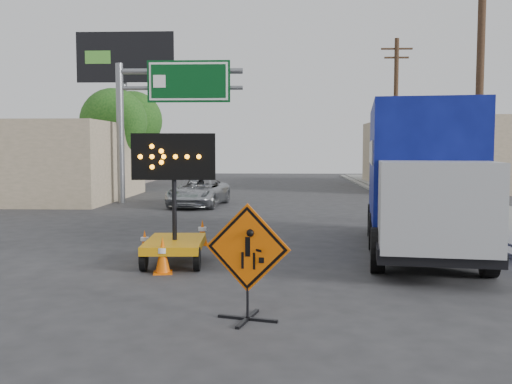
# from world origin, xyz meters

# --- Properties ---
(ground) EXTENTS (100.00, 100.00, 0.00)m
(ground) POSITION_xyz_m (0.00, 0.00, 0.00)
(ground) COLOR #2D2D30
(ground) RESTS_ON ground
(curb_right) EXTENTS (0.40, 60.00, 0.12)m
(curb_right) POSITION_xyz_m (7.20, 15.00, 0.06)
(curb_right) COLOR gray
(curb_right) RESTS_ON ground
(sidewalk_right) EXTENTS (4.00, 60.00, 0.15)m
(sidewalk_right) POSITION_xyz_m (9.50, 15.00, 0.07)
(sidewalk_right) COLOR gray
(sidewalk_right) RESTS_ON ground
(storefront_left_far) EXTENTS (12.00, 10.00, 4.40)m
(storefront_left_far) POSITION_xyz_m (-15.00, 34.00, 2.20)
(storefront_left_far) COLOR gray
(storefront_left_far) RESTS_ON ground
(building_right_far) EXTENTS (10.00, 14.00, 4.60)m
(building_right_far) POSITION_xyz_m (13.00, 30.00, 2.30)
(building_right_far) COLOR #C2AA8C
(building_right_far) RESTS_ON ground
(highway_gantry) EXTENTS (6.18, 0.38, 6.90)m
(highway_gantry) POSITION_xyz_m (-4.43, 17.96, 5.07)
(highway_gantry) COLOR slate
(highway_gantry) RESTS_ON ground
(billboard) EXTENTS (6.10, 0.54, 9.85)m
(billboard) POSITION_xyz_m (-8.35, 25.87, 7.35)
(billboard) COLOR slate
(billboard) RESTS_ON ground
(utility_pole_near) EXTENTS (1.80, 0.26, 9.00)m
(utility_pole_near) POSITION_xyz_m (8.00, 10.00, 4.68)
(utility_pole_near) COLOR #4C3220
(utility_pole_near) RESTS_ON ground
(utility_pole_far) EXTENTS (1.80, 0.26, 9.00)m
(utility_pole_far) POSITION_xyz_m (8.00, 24.00, 4.68)
(utility_pole_far) COLOR #4C3220
(utility_pole_far) RESTS_ON ground
(tree_left_near) EXTENTS (3.71, 3.71, 6.03)m
(tree_left_near) POSITION_xyz_m (-8.00, 22.00, 4.16)
(tree_left_near) COLOR #4C3220
(tree_left_near) RESTS_ON ground
(tree_left_far) EXTENTS (4.10, 4.10, 6.66)m
(tree_left_far) POSITION_xyz_m (-9.00, 30.00, 4.60)
(tree_left_far) COLOR #4C3220
(tree_left_far) RESTS_ON ground
(construction_sign) EXTENTS (1.37, 0.98, 1.87)m
(construction_sign) POSITION_xyz_m (0.80, -0.77, 0.98)
(construction_sign) COLOR black
(construction_sign) RESTS_ON ground
(arrow_board) EXTENTS (1.94, 2.22, 3.07)m
(arrow_board) POSITION_xyz_m (-1.16, 3.50, 0.68)
(arrow_board) COLOR orange
(arrow_board) RESTS_ON ground
(pickup_truck) EXTENTS (2.71, 4.93, 1.31)m
(pickup_truck) POSITION_xyz_m (-2.49, 16.71, 0.65)
(pickup_truck) COLOR #ABAEB2
(pickup_truck) RESTS_ON ground
(box_truck) EXTENTS (3.50, 8.40, 3.86)m
(box_truck) POSITION_xyz_m (4.95, 5.37, 1.75)
(box_truck) COLOR black
(box_truck) RESTS_ON ground
(cone_a) EXTENTS (0.48, 0.48, 0.81)m
(cone_a) POSITION_xyz_m (-1.25, 2.52, 0.40)
(cone_a) COLOR #F55F05
(cone_a) RESTS_ON ground
(cone_b) EXTENTS (0.41, 0.41, 0.64)m
(cone_b) POSITION_xyz_m (-2.15, 4.65, 0.32)
(cone_b) COLOR #F55F05
(cone_b) RESTS_ON ground
(cone_c) EXTENTS (0.46, 0.46, 0.72)m
(cone_c) POSITION_xyz_m (-0.87, 6.15, 0.36)
(cone_c) COLOR #F55F05
(cone_c) RESTS_ON ground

